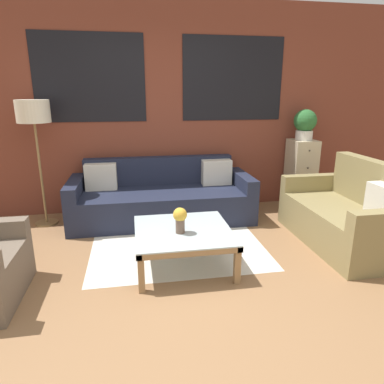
# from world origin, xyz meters

# --- Properties ---
(ground_plane) EXTENTS (16.00, 16.00, 0.00)m
(ground_plane) POSITION_xyz_m (0.00, 0.00, 0.00)
(ground_plane) COLOR #8E6642
(wall_back_brick) EXTENTS (8.40, 0.09, 2.80)m
(wall_back_brick) POSITION_xyz_m (0.00, 2.44, 1.41)
(wall_back_brick) COLOR brown
(wall_back_brick) RESTS_ON ground_plane
(rug) EXTENTS (1.85, 1.77, 0.00)m
(rug) POSITION_xyz_m (-0.02, 1.22, 0.00)
(rug) COLOR silver
(rug) RESTS_ON ground_plane
(couch_dark) EXTENTS (2.32, 0.88, 0.78)m
(couch_dark) POSITION_xyz_m (-0.10, 1.95, 0.28)
(couch_dark) COLOR #1E2338
(couch_dark) RESTS_ON ground_plane
(settee_vintage) EXTENTS (0.80, 1.52, 0.92)m
(settee_vintage) POSITION_xyz_m (1.84, 0.83, 0.31)
(settee_vintage) COLOR olive
(settee_vintage) RESTS_ON ground_plane
(coffee_table) EXTENTS (0.91, 0.91, 0.37)m
(coffee_table) POSITION_xyz_m (-0.02, 0.64, 0.32)
(coffee_table) COLOR silver
(coffee_table) RESTS_ON ground_plane
(floor_lamp) EXTENTS (0.39, 0.39, 1.54)m
(floor_lamp) POSITION_xyz_m (-1.59, 2.03, 1.34)
(floor_lamp) COLOR olive
(floor_lamp) RESTS_ON ground_plane
(drawer_cabinet) EXTENTS (0.35, 0.40, 0.97)m
(drawer_cabinet) POSITION_xyz_m (1.95, 2.17, 0.49)
(drawer_cabinet) COLOR #C6B793
(drawer_cabinet) RESTS_ON ground_plane
(potted_plant) EXTENTS (0.32, 0.32, 0.43)m
(potted_plant) POSITION_xyz_m (1.95, 2.17, 1.20)
(potted_plant) COLOR silver
(potted_plant) RESTS_ON drawer_cabinet
(flower_vase) EXTENTS (0.13, 0.13, 0.24)m
(flower_vase) POSITION_xyz_m (-0.06, 0.56, 0.51)
(flower_vase) COLOR brown
(flower_vase) RESTS_ON coffee_table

